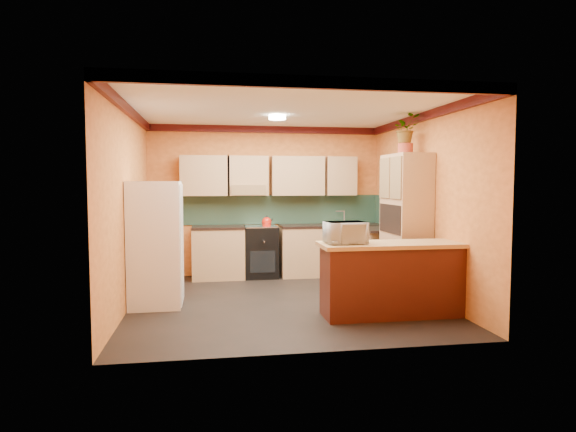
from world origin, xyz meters
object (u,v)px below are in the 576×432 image
object	(u,v)px
stove	(261,252)
pantry	(405,225)
base_cabinets_back	(295,252)
breakfast_bar	(394,281)
fridge	(155,244)
microwave	(345,233)

from	to	relation	value
stove	pantry	xyz separation A→B (m)	(1.98, -1.71, 0.59)
pantry	base_cabinets_back	bearing A→B (deg)	128.36
stove	breakfast_bar	xyz separation A→B (m)	(1.40, -2.75, -0.02)
pantry	breakfast_bar	world-z (taller)	pantry
fridge	pantry	bearing A→B (deg)	1.17
base_cabinets_back	microwave	distance (m)	2.82
base_cabinets_back	breakfast_bar	distance (m)	2.85
stove	base_cabinets_back	bearing A→B (deg)	0.00
stove	breakfast_bar	distance (m)	3.08
pantry	microwave	xyz separation A→B (m)	(-1.22, -1.03, 0.02)
stove	fridge	size ratio (longest dim) A/B	0.54
base_cabinets_back	stove	distance (m)	0.63
microwave	breakfast_bar	bearing A→B (deg)	-5.14
fridge	breakfast_bar	xyz separation A→B (m)	(3.02, -0.96, -0.41)
base_cabinets_back	stove	bearing A→B (deg)	-180.00
base_cabinets_back	fridge	size ratio (longest dim) A/B	2.15
stove	microwave	world-z (taller)	microwave
breakfast_bar	microwave	world-z (taller)	microwave
pantry	breakfast_bar	distance (m)	1.33
microwave	base_cabinets_back	bearing A→B (deg)	87.70
base_cabinets_back	pantry	world-z (taller)	pantry
breakfast_bar	microwave	bearing A→B (deg)	180.00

